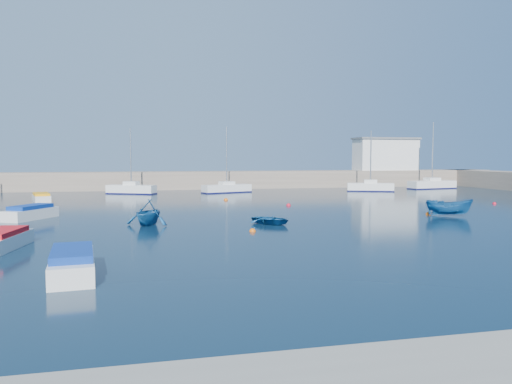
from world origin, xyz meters
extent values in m
plane|color=#0B2033|center=(0.00, 0.00, 0.00)|extent=(220.00, 220.00, 0.00)
cube|color=gray|center=(0.00, 46.00, 1.30)|extent=(96.00, 4.50, 2.60)
cube|color=silver|center=(30.00, 46.00, 5.10)|extent=(10.00, 4.00, 5.00)
cube|color=silver|center=(-10.29, 37.61, 0.57)|extent=(6.49, 4.44, 1.15)
cylinder|color=#B7BABC|center=(-10.29, 37.61, 4.81)|extent=(0.17, 0.17, 7.32)
cube|color=silver|center=(2.11, 36.99, 0.54)|extent=(6.94, 3.95, 1.08)
cylinder|color=#B7BABC|center=(2.11, 36.99, 4.93)|extent=(0.16, 0.16, 7.70)
cube|color=silver|center=(21.99, 35.02, 0.57)|extent=(6.48, 3.96, 1.14)
cylinder|color=#B7BABC|center=(21.99, 35.02, 4.75)|extent=(0.17, 0.17, 7.22)
cube|color=silver|center=(33.59, 38.13, 0.60)|extent=(7.83, 3.34, 1.19)
cylinder|color=#B7BABC|center=(33.59, 38.13, 5.56)|extent=(0.17, 0.17, 8.72)
cube|color=silver|center=(-16.27, -0.77, 0.37)|extent=(2.33, 4.72, 0.74)
cube|color=red|center=(-16.27, -0.77, 0.87)|extent=(2.06, 3.60, 0.28)
cube|color=silver|center=(-17.40, 12.22, 0.40)|extent=(3.60, 4.68, 0.80)
cube|color=navy|center=(-17.40, 12.22, 0.95)|extent=(2.97, 3.67, 0.30)
cube|color=silver|center=(-19.57, 28.62, 0.33)|extent=(2.64, 4.67, 0.66)
cube|color=orange|center=(-19.57, 28.62, 0.79)|extent=(2.28, 3.58, 0.25)
cube|color=silver|center=(-11.95, -7.81, 0.40)|extent=(2.10, 4.83, 0.80)
cube|color=navy|center=(-11.95, -7.81, 0.95)|extent=(1.90, 3.66, 0.30)
imported|color=#134E87|center=(-0.21, 5.37, 0.31)|extent=(3.55, 3.66, 0.62)
imported|color=#134E87|center=(-8.72, 6.80, 0.90)|extent=(4.12, 4.34, 1.79)
imported|color=#134E87|center=(15.04, 6.76, 0.69)|extent=(3.77, 2.98, 1.38)
sphere|color=#DA590B|center=(-2.29, 2.16, 0.00)|extent=(0.43, 0.43, 0.43)
sphere|color=red|center=(4.94, 18.00, 0.00)|extent=(0.44, 0.44, 0.44)
sphere|color=#DA590B|center=(13.95, 7.93, 0.00)|extent=(0.50, 0.50, 0.50)
sphere|color=#DA590B|center=(-0.03, 25.29, 0.00)|extent=(0.49, 0.49, 0.49)
sphere|color=red|center=(25.79, 14.85, 0.00)|extent=(0.39, 0.39, 0.39)
camera|label=1|loc=(-9.29, -28.63, 4.76)|focal=35.00mm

